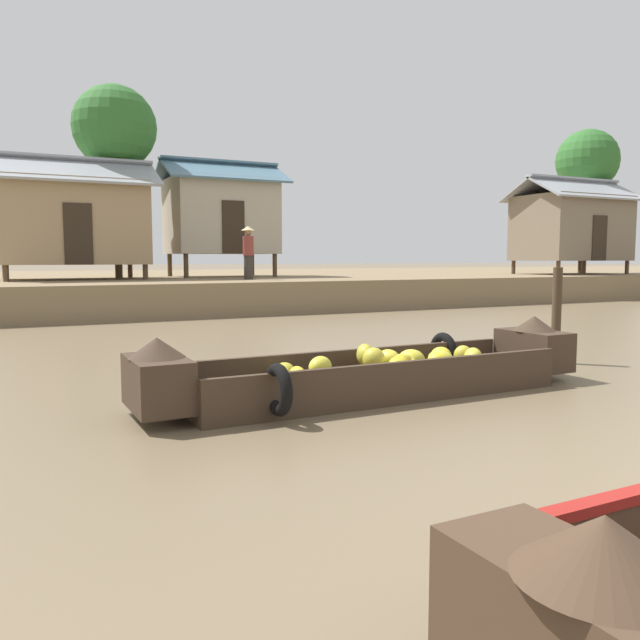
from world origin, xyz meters
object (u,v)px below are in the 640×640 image
object	(u,v)px
stilt_house_left	(72,221)
palm_tree_mid	(587,161)
stilt_house_mid_left	(221,215)
vendor_person	(248,250)
stilt_house_mid_right	(571,227)
banana_boat	(377,371)
mooring_post	(556,315)
palm_tree_near	(115,128)

from	to	relation	value
stilt_house_left	palm_tree_mid	world-z (taller)	palm_tree_mid
stilt_house_mid_left	vendor_person	bearing A→B (deg)	-94.14
stilt_house_mid_right	vendor_person	size ratio (longest dim) A/B	3.05
stilt_house_mid_left	vendor_person	size ratio (longest dim) A/B	2.60
stilt_house_mid_left	palm_tree_mid	distance (m)	16.67
stilt_house_mid_right	vendor_person	xyz separation A→B (m)	(-14.52, -0.46, -1.04)
banana_boat	mooring_post	bearing A→B (deg)	11.51
stilt_house_left	stilt_house_mid_right	world-z (taller)	stilt_house_mid_right
vendor_person	palm_tree_near	bearing A→B (deg)	135.15
stilt_house_left	stilt_house_mid_right	distance (m)	19.50
palm_tree_near	mooring_post	size ratio (longest dim) A/B	4.32
vendor_person	stilt_house_left	bearing A→B (deg)	151.32
palm_tree_near	stilt_house_mid_left	bearing A→B (deg)	1.58
palm_tree_near	stilt_house_left	bearing A→B (deg)	-154.59
palm_tree_near	palm_tree_mid	xyz separation A→B (m)	(19.96, -1.81, 0.01)
banana_boat	stilt_house_left	xyz separation A→B (m)	(-1.77, 15.26, 2.49)
stilt_house_left	stilt_house_mid_right	size ratio (longest dim) A/B	0.99
stilt_house_left	palm_tree_near	xyz separation A→B (m)	(1.48, 0.70, 3.08)
banana_boat	stilt_house_mid_left	size ratio (longest dim) A/B	1.30
banana_boat	palm_tree_mid	world-z (taller)	palm_tree_mid
stilt_house_mid_left	palm_tree_mid	world-z (taller)	palm_tree_mid
palm_tree_mid	vendor_person	xyz separation A→B (m)	(-16.58, -1.55, -4.01)
stilt_house_mid_left	vendor_person	world-z (taller)	stilt_house_mid_left
stilt_house_mid_right	vendor_person	distance (m)	14.57
palm_tree_mid	mooring_post	size ratio (longest dim) A/B	4.33
stilt_house_left	stilt_house_mid_right	bearing A→B (deg)	-6.47
banana_boat	palm_tree_mid	xyz separation A→B (m)	(19.67, 14.16, 5.59)
palm_tree_near	mooring_post	world-z (taller)	palm_tree_near
stilt_house_left	palm_tree_near	world-z (taller)	palm_tree_near
stilt_house_mid_right	mooring_post	distance (m)	18.74
stilt_house_mid_left	stilt_house_mid_right	distance (m)	14.59
palm_tree_near	vendor_person	size ratio (longest dim) A/B	3.81
banana_boat	stilt_house_mid_right	xyz separation A→B (m)	(17.61, 13.06, 2.62)
palm_tree_mid	stilt_house_left	bearing A→B (deg)	177.05
palm_tree_mid	vendor_person	world-z (taller)	palm_tree_mid
banana_boat	mooring_post	xyz separation A→B (m)	(3.66, 0.74, 0.45)
stilt_house_left	mooring_post	bearing A→B (deg)	-69.52
stilt_house_mid_left	palm_tree_mid	size ratio (longest dim) A/B	0.68
palm_tree_near	palm_tree_mid	size ratio (longest dim) A/B	1.00
banana_boat	palm_tree_near	world-z (taller)	palm_tree_near
stilt_house_mid_left	stilt_house_mid_right	xyz separation A→B (m)	(14.27, -3.00, -0.25)
palm_tree_mid	stilt_house_mid_left	bearing A→B (deg)	173.34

